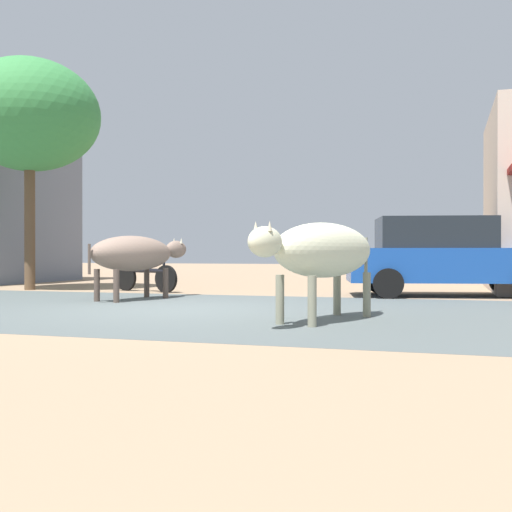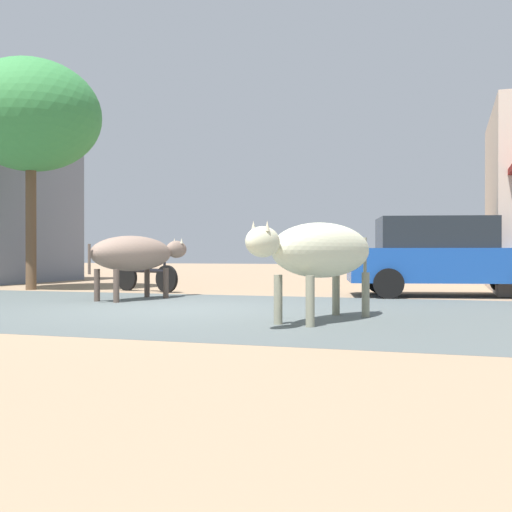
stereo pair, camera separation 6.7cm
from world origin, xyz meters
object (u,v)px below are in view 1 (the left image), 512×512
(parked_hatchback_car, at_px, (444,256))
(parked_motorcycle, at_px, (146,271))
(roadside_tree, at_px, (30,116))
(cow_far_dark, at_px, (323,251))
(cow_near_brown, at_px, (135,254))

(parked_hatchback_car, height_order, parked_motorcycle, parked_hatchback_car)
(roadside_tree, height_order, cow_far_dark, roadside_tree)
(parked_motorcycle, relative_size, cow_near_brown, 0.72)
(parked_hatchback_car, distance_m, cow_near_brown, 6.34)
(roadside_tree, bearing_deg, cow_near_brown, -28.02)
(parked_motorcycle, distance_m, cow_near_brown, 2.50)
(cow_near_brown, height_order, cow_far_dark, cow_far_dark)
(roadside_tree, height_order, parked_motorcycle, roadside_tree)
(roadside_tree, relative_size, cow_near_brown, 2.19)
(parked_motorcycle, relative_size, cow_far_dark, 0.67)
(parked_hatchback_car, height_order, cow_near_brown, parked_hatchback_car)
(roadside_tree, xyz_separation_m, cow_far_dark, (8.18, -4.76, -3.33))
(roadside_tree, relative_size, parked_motorcycle, 3.03)
(roadside_tree, height_order, parked_hatchback_car, roadside_tree)
(roadside_tree, distance_m, cow_near_brown, 5.65)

